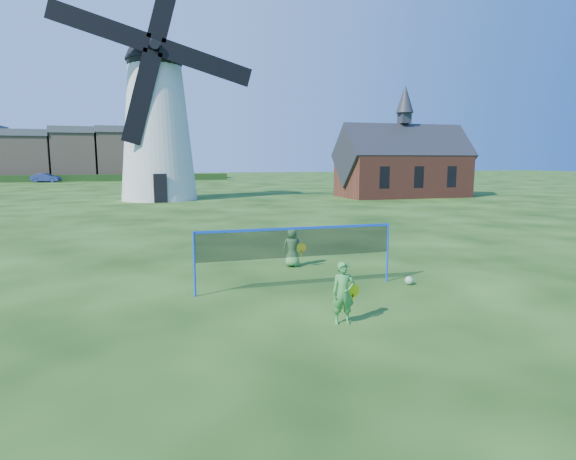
% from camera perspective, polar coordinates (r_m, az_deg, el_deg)
% --- Properties ---
extents(ground, '(220.00, 220.00, 0.00)m').
position_cam_1_polar(ground, '(11.26, -0.27, -7.98)').
color(ground, black).
rests_on(ground, ground).
extents(windmill, '(14.38, 5.91, 18.60)m').
position_cam_1_polar(windmill, '(39.50, -15.53, 12.57)').
color(windmill, silver).
rests_on(windmill, ground).
extents(chapel, '(11.18, 5.42, 9.46)m').
position_cam_1_polar(chapel, '(42.49, 13.68, 7.53)').
color(chapel, brown).
rests_on(chapel, ground).
extents(badminton_net, '(5.05, 0.05, 1.55)m').
position_cam_1_polar(badminton_net, '(11.65, 1.05, -1.65)').
color(badminton_net, blue).
rests_on(badminton_net, ground).
extents(player_girl, '(0.67, 0.37, 1.23)m').
position_cam_1_polar(player_girl, '(9.34, 6.69, -7.58)').
color(player_girl, green).
rests_on(player_girl, ground).
extents(player_boy, '(0.69, 0.54, 1.18)m').
position_cam_1_polar(player_boy, '(14.17, 0.54, -2.09)').
color(player_boy, '#4F9A4A').
rests_on(player_boy, ground).
extents(play_ball, '(0.22, 0.22, 0.22)m').
position_cam_1_polar(play_ball, '(12.61, 14.39, -5.92)').
color(play_ball, green).
rests_on(play_ball, ground).
extents(terraced_houses, '(55.27, 8.40, 8.38)m').
position_cam_1_polar(terraced_houses, '(85.05, -31.00, 7.84)').
color(terraced_houses, '#907860').
rests_on(terraced_houses, ground).
extents(hedge, '(62.00, 0.80, 1.00)m').
position_cam_1_polar(hedge, '(78.76, -30.40, 5.36)').
color(hedge, '#193814').
rests_on(hedge, ground).
extents(car_right, '(4.05, 2.10, 1.27)m').
position_cam_1_polar(car_right, '(76.08, -27.18, 5.62)').
color(car_right, navy).
rests_on(car_right, ground).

